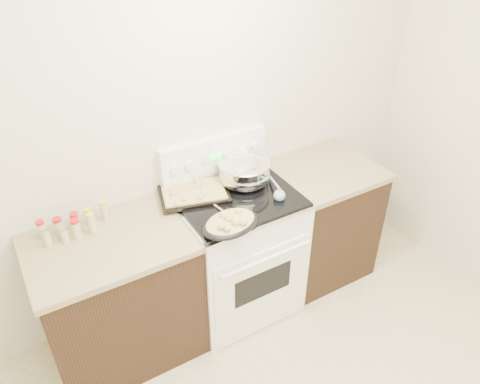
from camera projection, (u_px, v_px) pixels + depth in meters
room_shell at (373, 254)px, 1.38m from camera, size 4.10×3.60×2.75m
counter_left at (120, 297)px, 2.90m from camera, size 0.93×0.67×0.92m
counter_right at (319, 219)px, 3.55m from camera, size 0.73×0.67×0.92m
kitchen_range at (236, 249)px, 3.23m from camera, size 0.78×0.73×1.22m
mixing_bowl at (244, 172)px, 3.05m from camera, size 0.40×0.40×0.20m
roasting_pan at (230, 223)px, 2.66m from camera, size 0.39×0.30×0.12m
baking_sheet at (193, 193)px, 2.96m from camera, size 0.49×0.40×0.06m
wooden_spoon at (229, 219)px, 2.75m from camera, size 0.07×0.25×0.04m
blue_ladle at (279, 194)px, 2.93m from camera, size 0.12×0.26×0.09m
spice_jars at (72, 225)px, 2.66m from camera, size 0.40×0.14×0.13m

